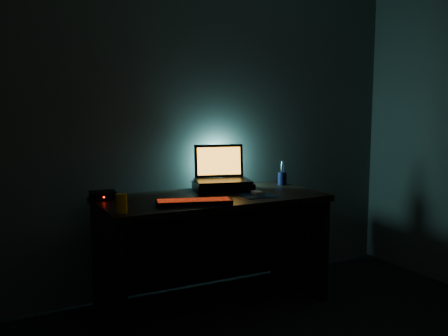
% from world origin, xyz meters
% --- Properties ---
extents(room, '(3.50, 4.00, 2.50)m').
position_xyz_m(room, '(0.00, 0.00, 1.25)').
color(room, black).
rests_on(room, ground).
extents(desk, '(1.50, 0.70, 0.75)m').
position_xyz_m(desk, '(0.00, 1.67, 0.49)').
color(desk, black).
rests_on(desk, ground).
extents(riser, '(0.46, 0.39, 0.06)m').
position_xyz_m(riser, '(0.16, 1.77, 0.78)').
color(riser, black).
rests_on(riser, desk).
extents(laptop, '(0.43, 0.37, 0.26)m').
position_xyz_m(laptop, '(0.17, 1.82, 0.87)').
color(laptop, black).
rests_on(laptop, riser).
extents(keyboard, '(0.49, 0.27, 0.03)m').
position_xyz_m(keyboard, '(-0.22, 1.43, 0.76)').
color(keyboard, black).
rests_on(keyboard, desk).
extents(mousepad, '(0.23, 0.22, 0.00)m').
position_xyz_m(mousepad, '(0.27, 1.49, 0.75)').
color(mousepad, '#0B2B4F').
rests_on(mousepad, desk).
extents(mouse, '(0.06, 0.09, 0.03)m').
position_xyz_m(mouse, '(0.27, 1.49, 0.77)').
color(mouse, '#99999F').
rests_on(mouse, mousepad).
extents(pen_cup, '(0.08, 0.08, 0.10)m').
position_xyz_m(pen_cup, '(0.68, 1.80, 0.80)').
color(pen_cup, black).
rests_on(pen_cup, desk).
extents(juice_glass, '(0.07, 0.07, 0.11)m').
position_xyz_m(juice_glass, '(-0.68, 1.38, 0.80)').
color(juice_glass, '#E69E0C').
rests_on(juice_glass, desk).
extents(router, '(0.18, 0.15, 0.05)m').
position_xyz_m(router, '(-0.68, 1.83, 0.78)').
color(router, black).
rests_on(router, desk).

